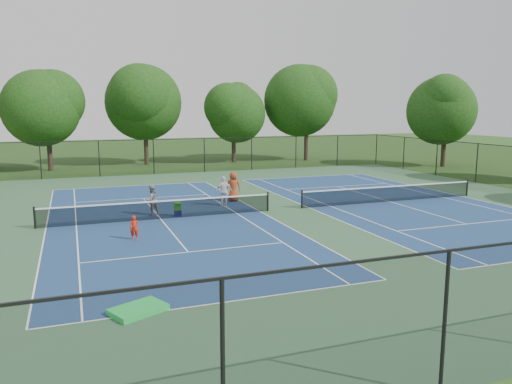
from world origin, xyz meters
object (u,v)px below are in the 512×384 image
object	(u,v)px
tree_back_d	(307,97)
child_player	(134,228)
tree_back_a	(46,104)
tree_back_c	(233,110)
tree_side_e	(446,107)
bystander_a	(224,191)
ball_crate	(178,213)
ball_hopper	(178,206)
bystander_c	(233,187)
instructor	(152,200)
tree_back_b	(144,99)

from	to	relation	value
tree_back_d	child_player	world-z (taller)	tree_back_d
tree_back_a	child_player	bearing A→B (deg)	-81.28
tree_back_c	tree_side_e	distance (m)	21.10
tree_back_c	bystander_a	distance (m)	24.40
ball_crate	ball_hopper	xyz separation A→B (m)	(0.00, 0.00, 0.38)
bystander_a	bystander_c	size ratio (longest dim) A/B	0.95
bystander_c	ball_crate	xyz separation A→B (m)	(-4.09, -3.09, -0.76)
bystander_a	instructor	bearing A→B (deg)	10.29
tree_back_a	ball_hopper	bearing A→B (deg)	-73.53
tree_back_b	child_player	bearing A→B (deg)	-99.10
tree_back_a	instructor	distance (m)	24.12
tree_back_b	instructor	xyz separation A→B (m)	(-3.26, -24.84, -5.78)
tree_back_c	instructor	size ratio (longest dim) A/B	5.15
child_player	instructor	bearing A→B (deg)	83.70
tree_side_e	tree_back_d	bearing A→B (deg)	135.00
tree_side_e	bystander_c	world-z (taller)	tree_side_e
tree_back_b	tree_back_a	bearing A→B (deg)	-167.47
bystander_c	tree_side_e	bearing A→B (deg)	-148.98
tree_back_d	ball_crate	xyz separation A→B (m)	(-19.02, -23.60, -6.66)
tree_back_a	ball_hopper	size ratio (longest dim) A/B	20.82
tree_back_b	tree_back_c	xyz separation A→B (m)	(9.00, -1.00, -1.11)
child_player	bystander_a	xyz separation A→B (m)	(5.88, 6.05, 0.34)
ball_hopper	instructor	bearing A→B (deg)	148.32
child_player	bystander_c	xyz separation A→B (m)	(6.82, 7.17, 0.39)
tree_back_d	instructor	size ratio (longest dim) A/B	6.36
ball_crate	tree_back_c	bearing A→B (deg)	65.86
ball_crate	tree_back_d	bearing A→B (deg)	51.13
tree_back_b	tree_side_e	xyz separation A→B (m)	(27.00, -12.00, -0.79)
tree_back_c	tree_side_e	size ratio (longest dim) A/B	0.95
tree_back_d	instructor	world-z (taller)	tree_back_d
tree_back_b	tree_back_c	bearing A→B (deg)	-6.34
bystander_a	ball_crate	world-z (taller)	bystander_a
tree_back_d	bystander_c	size ratio (longest dim) A/B	5.64
tree_back_a	child_player	size ratio (longest dim) A/B	8.58
tree_side_e	ball_crate	distance (m)	32.55
tree_back_d	tree_back_b	bearing A→B (deg)	173.29
tree_back_a	tree_back_c	distance (m)	18.04
tree_back_d	ball_hopper	xyz separation A→B (m)	(-19.02, -23.60, -6.28)
tree_back_a	tree_back_b	bearing A→B (deg)	12.53
tree_back_a	tree_back_d	xyz separation A→B (m)	(26.00, 0.00, 0.79)
child_player	tree_back_c	bearing A→B (deg)	75.24
tree_back_a	bystander_c	distance (m)	23.86
tree_back_b	bystander_c	bearing A→B (deg)	-84.76
child_player	ball_crate	world-z (taller)	child_player
bystander_c	ball_hopper	bearing A→B (deg)	45.30
tree_back_c	bystander_c	size ratio (longest dim) A/B	4.57
tree_back_a	tree_side_e	distance (m)	37.36
tree_back_b	child_player	distance (m)	30.66
bystander_a	bystander_c	bearing A→B (deg)	-134.87
tree_back_a	bystander_a	world-z (taller)	tree_back_a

